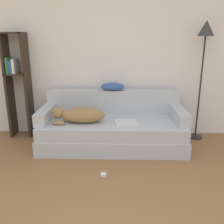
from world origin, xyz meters
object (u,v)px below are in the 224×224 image
(throw_pillow, at_px, (113,87))
(bookshelf, at_px, (17,81))
(dog, at_px, (80,115))
(floor_lamp, at_px, (205,42))
(couch, at_px, (112,133))
(power_adapter, at_px, (104,175))
(laptop, at_px, (126,122))

(throw_pillow, relative_size, bookshelf, 0.22)
(dog, xyz_separation_m, floor_lamp, (1.72, 0.44, 0.94))
(dog, xyz_separation_m, bookshelf, (-1.00, 0.49, 0.38))
(couch, distance_m, power_adapter, 0.83)
(bookshelf, distance_m, floor_lamp, 2.78)
(laptop, height_order, bookshelf, bookshelf)
(dog, xyz_separation_m, power_adapter, (0.36, -0.71, -0.48))
(dog, relative_size, power_adapter, 11.58)
(dog, bearing_deg, couch, 12.44)
(couch, relative_size, laptop, 6.08)
(laptop, bearing_deg, dog, 171.93)
(dog, distance_m, floor_lamp, 2.01)
(dog, xyz_separation_m, throw_pillow, (0.44, 0.44, 0.31))
(bookshelf, bearing_deg, throw_pillow, -2.02)
(couch, relative_size, floor_lamp, 1.16)
(throw_pillow, relative_size, floor_lamp, 0.20)
(couch, relative_size, dog, 2.82)
(dog, distance_m, throw_pillow, 0.69)
(dog, height_order, power_adapter, dog)
(dog, distance_m, laptop, 0.63)
(dog, height_order, floor_lamp, floor_lamp)
(throw_pillow, distance_m, bookshelf, 1.44)
(throw_pillow, bearing_deg, laptop, -66.50)
(laptop, distance_m, floor_lamp, 1.57)
(dog, distance_m, bookshelf, 1.17)
(couch, distance_m, bookshelf, 1.64)
(couch, distance_m, dog, 0.54)
(dog, relative_size, bookshelf, 0.45)
(throw_pillow, relative_size, power_adapter, 5.61)
(couch, bearing_deg, power_adapter, -95.45)
(dog, height_order, throw_pillow, throw_pillow)
(power_adapter, bearing_deg, couch, 84.55)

